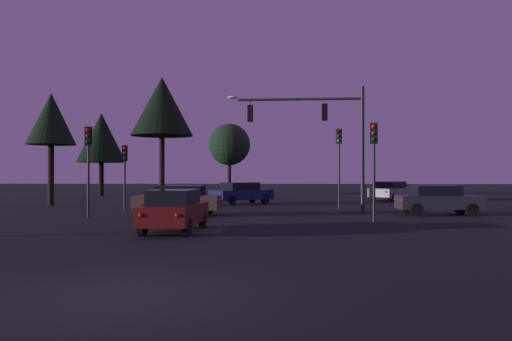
# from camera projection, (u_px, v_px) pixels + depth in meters

# --- Properties ---
(ground_plane) EXTENTS (168.00, 168.00, 0.00)m
(ground_plane) POSITION_uv_depth(u_px,v_px,m) (242.00, 207.00, 33.25)
(ground_plane) COLOR black
(ground_plane) RESTS_ON ground
(traffic_signal_mast_arm) EXTENTS (7.35, 0.47, 6.78)m
(traffic_signal_mast_arm) POSITION_uv_depth(u_px,v_px,m) (322.00, 126.00, 27.66)
(traffic_signal_mast_arm) COLOR #232326
(traffic_signal_mast_arm) RESTS_ON ground
(traffic_light_corner_left) EXTENTS (0.36, 0.38, 4.31)m
(traffic_light_corner_left) POSITION_uv_depth(u_px,v_px,m) (374.00, 152.00, 22.41)
(traffic_light_corner_left) COLOR #232326
(traffic_light_corner_left) RESTS_ON ground
(traffic_light_corner_right) EXTENTS (0.31, 0.36, 4.37)m
(traffic_light_corner_right) POSITION_uv_depth(u_px,v_px,m) (88.00, 153.00, 24.78)
(traffic_light_corner_right) COLOR #232326
(traffic_light_corner_right) RESTS_ON ground
(traffic_light_median) EXTENTS (0.34, 0.37, 3.74)m
(traffic_light_median) POSITION_uv_depth(u_px,v_px,m) (125.00, 164.00, 29.50)
(traffic_light_median) COLOR #232326
(traffic_light_median) RESTS_ON ground
(traffic_light_far_side) EXTENTS (0.37, 0.39, 4.84)m
(traffic_light_far_side) POSITION_uv_depth(u_px,v_px,m) (339.00, 153.00, 31.18)
(traffic_light_far_side) COLOR #232326
(traffic_light_far_side) RESTS_ON ground
(car_nearside_lane) EXTENTS (1.87, 4.14, 1.52)m
(car_nearside_lane) POSITION_uv_depth(u_px,v_px,m) (174.00, 210.00, 18.44)
(car_nearside_lane) COLOR #4C0F0F
(car_nearside_lane) RESTS_ON ground
(car_crossing_left) EXTENTS (4.34, 1.79, 1.52)m
(car_crossing_left) POSITION_uv_depth(u_px,v_px,m) (178.00, 200.00, 25.86)
(car_crossing_left) COLOR #473828
(car_crossing_left) RESTS_ON ground
(car_crossing_right) EXTENTS (4.26, 1.86, 1.52)m
(car_crossing_right) POSITION_uv_depth(u_px,v_px,m) (438.00, 199.00, 26.26)
(car_crossing_right) COLOR #232328
(car_crossing_right) RESTS_ON ground
(car_far_lane) EXTENTS (4.11, 4.46, 1.52)m
(car_far_lane) POSITION_uv_depth(u_px,v_px,m) (391.00, 191.00, 41.14)
(car_far_lane) COLOR gray
(car_far_lane) RESTS_ON ground
(car_parked_lot) EXTENTS (4.45, 4.27, 1.52)m
(car_parked_lot) POSITION_uv_depth(u_px,v_px,m) (241.00, 193.00, 35.96)
(car_parked_lot) COLOR #0F1947
(car_parked_lot) RESTS_ON ground
(tree_behind_sign) EXTENTS (3.87, 3.87, 6.79)m
(tree_behind_sign) POSITION_uv_depth(u_px,v_px,m) (229.00, 145.00, 47.81)
(tree_behind_sign) COLOR black
(tree_behind_sign) RESTS_ON ground
(tree_left_far) EXTENTS (3.87, 3.87, 8.16)m
(tree_left_far) POSITION_uv_depth(u_px,v_px,m) (162.00, 107.00, 32.08)
(tree_left_far) COLOR black
(tree_left_far) RESTS_ON ground
(tree_center_horizon) EXTENTS (4.73, 4.73, 8.06)m
(tree_center_horizon) POSITION_uv_depth(u_px,v_px,m) (101.00, 138.00, 50.03)
(tree_center_horizon) COLOR black
(tree_center_horizon) RESTS_ON ground
(tree_right_cluster) EXTENTS (3.26, 3.26, 7.59)m
(tree_right_cluster) POSITION_uv_depth(u_px,v_px,m) (51.00, 120.00, 34.75)
(tree_right_cluster) COLOR black
(tree_right_cluster) RESTS_ON ground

